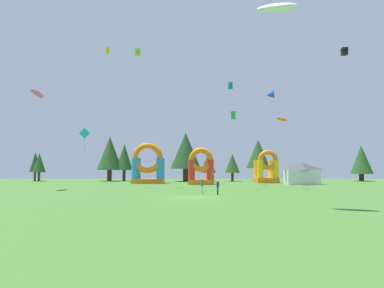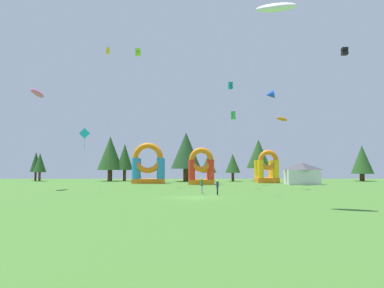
% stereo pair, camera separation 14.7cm
% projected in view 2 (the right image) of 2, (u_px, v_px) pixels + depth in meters
% --- Properties ---
extents(ground_plane, '(120.00, 120.00, 0.00)m').
position_uv_depth(ground_plane, '(193.00, 198.00, 35.87)').
color(ground_plane, '#3D6B28').
extents(kite_teal_box, '(3.29, 1.49, 17.58)m').
position_uv_depth(kite_teal_box, '(230.00, 86.00, 62.45)').
color(kite_teal_box, '#0C7F7A').
rests_on(kite_teal_box, ground_plane).
extents(kite_white_parafoil, '(7.43, 4.57, 15.87)m').
position_uv_depth(kite_white_parafoil, '(276.00, 8.00, 27.92)').
color(kite_white_parafoil, white).
rests_on(kite_white_parafoil, ground_plane).
extents(kite_blue_delta, '(1.62, 3.50, 13.85)m').
position_uv_depth(kite_blue_delta, '(270.00, 95.00, 50.93)').
color(kite_blue_delta, blue).
rests_on(kite_blue_delta, ground_plane).
extents(kite_cyan_diamond, '(2.32, 1.94, 7.53)m').
position_uv_depth(kite_cyan_diamond, '(85.00, 135.00, 44.68)').
color(kite_cyan_diamond, '#19B7CC').
rests_on(kite_cyan_diamond, ground_plane).
extents(kite_green_box, '(1.33, 4.81, 10.91)m').
position_uv_depth(kite_green_box, '(233.00, 116.00, 51.78)').
color(kite_green_box, green).
rests_on(kite_green_box, ground_plane).
extents(kite_yellow_box, '(1.08, 5.31, 22.39)m').
position_uv_depth(kite_yellow_box, '(108.00, 52.00, 59.08)').
color(kite_yellow_box, yellow).
rests_on(kite_yellow_box, ground_plane).
extents(kite_orange_parafoil, '(3.21, 1.33, 11.66)m').
position_uv_depth(kite_orange_parafoil, '(282.00, 119.00, 61.61)').
color(kite_orange_parafoil, orange).
rests_on(kite_orange_parafoil, ground_plane).
extents(kite_lime_box, '(0.75, 4.87, 21.29)m').
position_uv_depth(kite_lime_box, '(138.00, 53.00, 56.37)').
color(kite_lime_box, '#8CD826').
rests_on(kite_lime_box, ground_plane).
extents(kite_black_box, '(0.81, 3.80, 19.46)m').
position_uv_depth(kite_black_box, '(345.00, 52.00, 50.20)').
color(kite_black_box, black).
rests_on(kite_black_box, ground_plane).
extents(kite_pink_parafoil, '(1.43, 6.47, 13.73)m').
position_uv_depth(kite_pink_parafoil, '(37.00, 93.00, 49.85)').
color(kite_pink_parafoil, '#EA599E').
rests_on(kite_pink_parafoil, ground_plane).
extents(person_midfield, '(0.36, 0.36, 1.62)m').
position_uv_depth(person_midfield, '(217.00, 186.00, 39.27)').
color(person_midfield, black).
rests_on(person_midfield, ground_plane).
extents(person_left_edge, '(0.40, 0.40, 1.82)m').
position_uv_depth(person_left_edge, '(202.00, 184.00, 40.87)').
color(person_left_edge, silver).
rests_on(person_left_edge, ground_plane).
extents(inflatable_red_slide, '(5.88, 4.56, 7.52)m').
position_uv_depth(inflatable_red_slide, '(148.00, 168.00, 68.13)').
color(inflatable_red_slide, orange).
rests_on(inflatable_red_slide, ground_plane).
extents(inflatable_yellow_castle, '(4.47, 4.15, 6.42)m').
position_uv_depth(inflatable_yellow_castle, '(201.00, 170.00, 64.02)').
color(inflatable_yellow_castle, orange).
rests_on(inflatable_yellow_castle, ground_plane).
extents(inflatable_orange_dome, '(4.08, 4.89, 6.32)m').
position_uv_depth(inflatable_orange_dome, '(267.00, 171.00, 70.74)').
color(inflatable_orange_dome, orange).
rests_on(inflatable_orange_dome, ground_plane).
extents(festival_tent, '(5.60, 3.22, 3.81)m').
position_uv_depth(festival_tent, '(302.00, 174.00, 63.49)').
color(festival_tent, silver).
rests_on(festival_tent, ground_plane).
extents(tree_row_0, '(2.49, 2.49, 6.40)m').
position_uv_depth(tree_row_0, '(36.00, 162.00, 80.50)').
color(tree_row_0, '#4C331E').
rests_on(tree_row_0, ground_plane).
extents(tree_row_1, '(2.73, 2.73, 6.10)m').
position_uv_depth(tree_row_1, '(40.00, 163.00, 78.96)').
color(tree_row_1, '#4C331E').
rests_on(tree_row_1, ground_plane).
extents(tree_row_2, '(5.54, 5.54, 9.80)m').
position_uv_depth(tree_row_2, '(110.00, 153.00, 79.85)').
color(tree_row_2, '#4C331E').
rests_on(tree_row_2, ground_plane).
extents(tree_row_3, '(3.70, 3.70, 8.16)m').
position_uv_depth(tree_row_3, '(125.00, 157.00, 80.12)').
color(tree_row_3, '#4C331E').
rests_on(tree_row_3, ground_plane).
extents(tree_row_4, '(6.48, 6.48, 10.45)m').
position_uv_depth(tree_row_4, '(186.00, 151.00, 77.68)').
color(tree_row_4, '#4C331E').
rests_on(tree_row_4, ground_plane).
extents(tree_row_5, '(3.30, 3.30, 6.05)m').
position_uv_depth(tree_row_5, '(209.00, 163.00, 78.49)').
color(tree_row_5, '#4C331E').
rests_on(tree_row_5, ground_plane).
extents(tree_row_6, '(3.23, 3.23, 5.92)m').
position_uv_depth(tree_row_6, '(233.00, 163.00, 78.24)').
color(tree_row_6, '#4C331E').
rests_on(tree_row_6, ground_plane).
extents(tree_row_7, '(5.35, 5.35, 9.17)m').
position_uv_depth(tree_row_7, '(259.00, 154.00, 80.41)').
color(tree_row_7, '#4C331E').
rests_on(tree_row_7, ground_plane).
extents(tree_row_8, '(4.67, 4.67, 7.79)m').
position_uv_depth(tree_row_8, '(362.00, 160.00, 79.07)').
color(tree_row_8, '#4C331E').
rests_on(tree_row_8, ground_plane).
extents(tree_row_9, '(3.33, 3.33, 6.60)m').
position_uv_depth(tree_row_9, '(361.00, 161.00, 80.24)').
color(tree_row_9, '#4C331E').
rests_on(tree_row_9, ground_plane).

